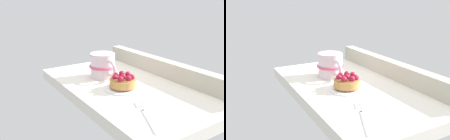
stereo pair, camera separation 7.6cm
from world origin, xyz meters
TOP-DOWN VIEW (x-y plane):
  - ground_plane at (0.00, 0.00)cm, footprint 66.82×38.81cm
  - window_rail_back at (0.00, 17.35)cm, footprint 65.48×4.10cm
  - dessert_plate at (2.67, -4.06)cm, footprint 12.43×12.43cm
  - raspberry_tart at (2.68, -4.03)cm, footprint 8.81×8.81cm
  - coffee_mug at (-11.70, -2.93)cm, footprint 13.90×10.42cm
  - dessert_fork at (21.51, -10.15)cm, footprint 16.55×8.91cm

SIDE VIEW (x-z plane):
  - ground_plane at x=0.00cm, z-range -3.90..0.00cm
  - dessert_fork at x=21.51cm, z-range 0.00..0.60cm
  - dessert_plate at x=2.67cm, z-range -0.03..0.96cm
  - raspberry_tart at x=2.68cm, z-range 0.60..4.99cm
  - window_rail_back at x=0.00cm, z-range 0.00..6.25cm
  - coffee_mug at x=-11.70cm, z-range -0.04..9.09cm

